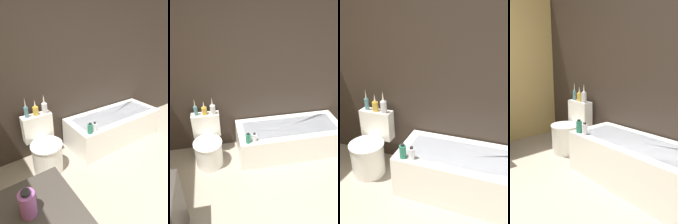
% 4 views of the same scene
% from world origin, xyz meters
% --- Properties ---
extents(wall_back_tiled, '(6.40, 0.06, 2.60)m').
position_xyz_m(wall_back_tiled, '(0.00, 2.30, 1.30)').
color(wall_back_tiled, '#332821').
rests_on(wall_back_tiled, ground_plane).
extents(bathtub, '(1.70, 0.69, 0.50)m').
position_xyz_m(bathtub, '(0.65, 1.90, 0.25)').
color(bathtub, white).
rests_on(bathtub, ground).
extents(toilet, '(0.44, 0.58, 0.76)m').
position_xyz_m(toilet, '(-0.66, 1.89, 0.31)').
color(toilet, white).
rests_on(toilet, ground).
extents(vase_gold, '(0.05, 0.05, 0.28)m').
position_xyz_m(vase_gold, '(-0.79, 2.10, 0.85)').
color(vase_gold, teal).
rests_on(vase_gold, toilet).
extents(vase_silver, '(0.08, 0.08, 0.23)m').
position_xyz_m(vase_silver, '(-0.66, 2.10, 0.84)').
color(vase_silver, gold).
rests_on(vase_silver, toilet).
extents(vase_bronze, '(0.08, 0.08, 0.28)m').
position_xyz_m(vase_bronze, '(-0.54, 2.09, 0.86)').
color(vase_bronze, silver).
rests_on(vase_bronze, toilet).
extents(shampoo_bottle_tall, '(0.07, 0.07, 0.17)m').
position_xyz_m(shampoo_bottle_tall, '(-0.08, 1.63, 0.57)').
color(shampoo_bottle_tall, '#267259').
rests_on(shampoo_bottle_tall, bathtub).
extents(shampoo_bottle_short, '(0.07, 0.07, 0.14)m').
position_xyz_m(shampoo_bottle_short, '(0.02, 1.64, 0.56)').
color(shampoo_bottle_short, silver).
rests_on(shampoo_bottle_short, bathtub).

